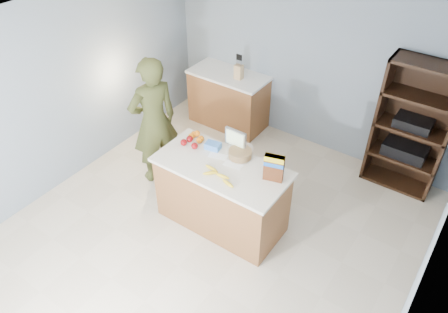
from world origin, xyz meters
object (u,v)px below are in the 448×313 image
Objects in this scene: shelving_unit at (412,129)px; counter_peninsula at (222,197)px; tv at (236,139)px; person at (154,122)px; cereal_box at (274,166)px.

counter_peninsula is at bearing -127.11° from shelving_unit.
shelving_unit is (1.55, 2.05, 0.45)m from counter_peninsula.
counter_peninsula is 5.53× the size of tv.
counter_peninsula is at bearing -84.10° from tv.
counter_peninsula is 1.35m from person.
counter_peninsula is 2.61m from shelving_unit.
tv is 0.66m from cereal_box.
shelving_unit is 5.61× the size of cereal_box.
shelving_unit is 2.16m from cereal_box.
person is 5.60× the size of cereal_box.
cereal_box is at bearing 108.77° from person.
person is at bearing 169.11° from counter_peninsula.
shelving_unit is at bearing 63.60° from cereal_box.
tv is at bearing 95.90° from counter_peninsula.
counter_peninsula is at bearing 101.41° from person.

